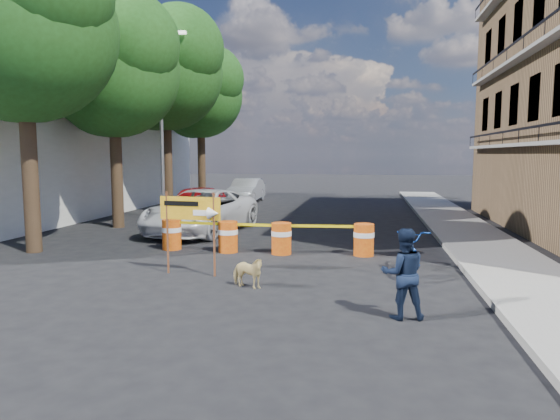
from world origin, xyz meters
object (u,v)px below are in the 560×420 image
at_px(barrel_far_right, 364,239).
at_px(barrel_mid_left, 228,236).
at_px(bicycle, 411,230).
at_px(suv_white, 201,211).
at_px(pedestrian, 403,274).
at_px(barrel_mid_right, 281,238).
at_px(sedan_silver, 247,190).
at_px(barrel_far_left, 172,234).
at_px(dog, 247,272).
at_px(detour_sign, 198,215).
at_px(sedan_red, 195,202).

bearing_deg(barrel_far_right, barrel_mid_left, -177.53).
relative_size(bicycle, suv_white, 0.38).
xyz_separation_m(barrel_far_right, pedestrian, (0.71, -5.32, 0.32)).
bearing_deg(barrel_far_right, barrel_mid_right, -175.45).
bearing_deg(barrel_mid_right, pedestrian, -59.61).
bearing_deg(bicycle, sedan_silver, 115.09).
distance_m(barrel_far_left, pedestrian, 8.27).
xyz_separation_m(barrel_mid_left, dog, (1.48, -3.71, -0.13)).
xyz_separation_m(bicycle, dog, (-3.51, -1.95, -0.71)).
relative_size(barrel_mid_left, barrel_far_right, 1.00).
distance_m(barrel_far_left, detour_sign, 3.62).
distance_m(barrel_far_left, dog, 5.03).
distance_m(detour_sign, sedan_silver, 17.98).
bearing_deg(pedestrian, bicycle, -105.57).
bearing_deg(barrel_far_right, suv_white, 151.00).
height_order(barrel_mid_left, suv_white, suv_white).
distance_m(barrel_mid_left, bicycle, 5.32).
xyz_separation_m(barrel_far_left, sedan_silver, (-1.31, 14.74, 0.23)).
xyz_separation_m(barrel_mid_left, barrel_mid_right, (1.57, -0.02, 0.00)).
height_order(dog, sedan_silver, sedan_silver).
bearing_deg(barrel_far_left, sedan_silver, 95.09).
bearing_deg(bicycle, sedan_red, 132.76).
bearing_deg(suv_white, sedan_silver, 103.48).
bearing_deg(bicycle, barrel_far_left, 163.63).
relative_size(barrel_mid_left, dog, 1.11).
bearing_deg(detour_sign, sedan_silver, 106.08).
xyz_separation_m(barrel_far_left, pedestrian, (6.36, -5.28, 0.32)).
relative_size(bicycle, dog, 2.59).
xyz_separation_m(barrel_far_left, sedan_red, (-1.79, 7.10, 0.25)).
height_order(barrel_far_left, bicycle, bicycle).
distance_m(pedestrian, sedan_silver, 21.44).
distance_m(barrel_far_left, sedan_red, 7.33).
relative_size(barrel_mid_left, suv_white, 0.16).
bearing_deg(barrel_far_left, pedestrian, -39.69).
height_order(bicycle, dog, bicycle).
distance_m(detour_sign, bicycle, 5.02).
xyz_separation_m(barrel_far_right, suv_white, (-5.85, 3.24, 0.30)).
distance_m(bicycle, sedan_red, 12.41).
bearing_deg(barrel_mid_left, detour_sign, -88.03).
height_order(pedestrian, bicycle, bicycle).
height_order(barrel_mid_left, dog, barrel_mid_left).
xyz_separation_m(barrel_mid_left, sedan_silver, (-3.08, 14.86, 0.23)).
height_order(barrel_mid_right, suv_white, suv_white).
xyz_separation_m(bicycle, sedan_silver, (-8.08, 16.62, -0.34)).
distance_m(pedestrian, suv_white, 10.78).
distance_m(barrel_far_left, bicycle, 7.04).
bearing_deg(suv_white, barrel_far_left, -78.69).
relative_size(detour_sign, sedan_red, 0.46).
height_order(barrel_mid_right, barrel_far_right, same).
bearing_deg(barrel_far_right, detour_sign, -141.73).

